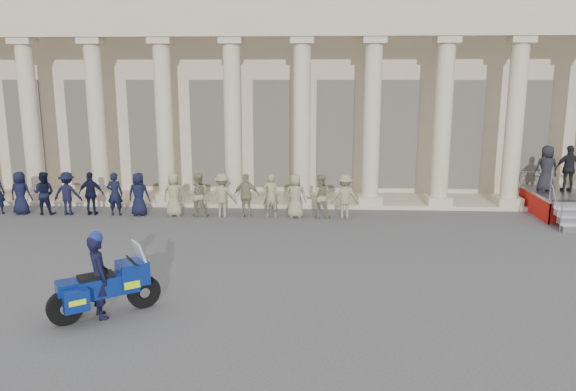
# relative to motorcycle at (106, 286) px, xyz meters

# --- Properties ---
(ground) EXTENTS (90.00, 90.00, 0.00)m
(ground) POSITION_rel_motorcycle_xyz_m (2.47, 2.30, -0.65)
(ground) COLOR #49494C
(ground) RESTS_ON ground
(building) EXTENTS (40.00, 12.50, 9.00)m
(building) POSITION_rel_motorcycle_xyz_m (2.47, 17.05, 3.88)
(building) COLOR #C2B191
(building) RESTS_ON ground
(officer_rank) EXTENTS (18.68, 0.59, 1.56)m
(officer_rank) POSITION_rel_motorcycle_xyz_m (-3.24, 8.51, 0.13)
(officer_rank) COLOR black
(officer_rank) RESTS_ON ground
(motorcycle) EXTENTS (1.99, 1.63, 1.49)m
(motorcycle) POSITION_rel_motorcycle_xyz_m (0.00, 0.00, 0.00)
(motorcycle) COLOR black
(motorcycle) RESTS_ON ground
(rider) EXTENTS (0.71, 0.77, 1.85)m
(rider) POSITION_rel_motorcycle_xyz_m (-0.10, -0.08, 0.27)
(rider) COLOR black
(rider) RESTS_ON ground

